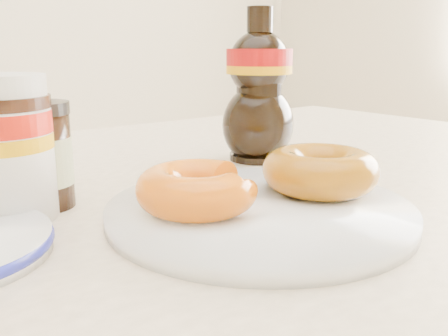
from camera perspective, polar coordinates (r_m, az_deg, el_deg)
dining_table at (r=0.52m, az=-5.60°, el=-12.47°), size 1.40×0.90×0.75m
plate at (r=0.43m, az=4.09°, el=-4.83°), size 0.26×0.26×0.01m
donut_bitten at (r=0.41m, az=-3.11°, el=-2.35°), size 0.12×0.12×0.04m
donut_whole at (r=0.47m, az=10.95°, el=-0.25°), size 0.13×0.13×0.04m
nutella_jar at (r=0.46m, az=-24.23°, el=2.66°), size 0.09×0.09×0.12m
syrup_bottle at (r=0.64m, az=4.01°, el=9.38°), size 0.11×0.10×0.19m
dark_jar at (r=0.48m, az=-20.43°, el=1.22°), size 0.06×0.06×0.10m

